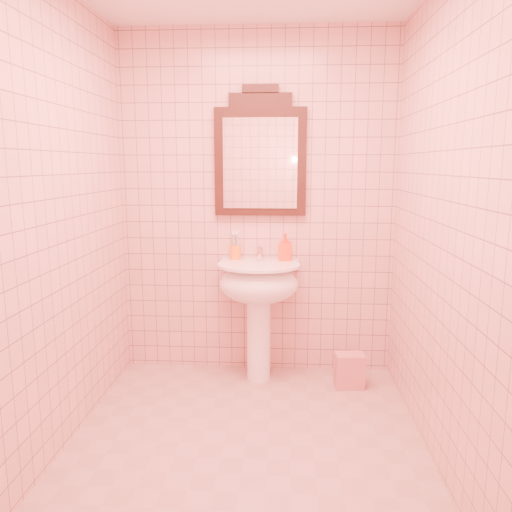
# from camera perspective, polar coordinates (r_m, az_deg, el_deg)

# --- Properties ---
(floor) EXTENTS (2.20, 2.20, 0.00)m
(floor) POSITION_cam_1_polar(r_m,az_deg,el_deg) (2.99, -1.17, -20.74)
(floor) COLOR tan
(floor) RESTS_ON ground
(back_wall) EXTENTS (2.00, 0.02, 2.50)m
(back_wall) POSITION_cam_1_polar(r_m,az_deg,el_deg) (3.67, 0.12, 5.76)
(back_wall) COLOR #D19A92
(back_wall) RESTS_ON floor
(pedestal_sink) EXTENTS (0.58, 0.58, 0.86)m
(pedestal_sink) POSITION_cam_1_polar(r_m,az_deg,el_deg) (3.54, 0.31, -4.08)
(pedestal_sink) COLOR white
(pedestal_sink) RESTS_ON floor
(faucet) EXTENTS (0.04, 0.16, 0.11)m
(faucet) POSITION_cam_1_polar(r_m,az_deg,el_deg) (3.62, 0.43, 0.43)
(faucet) COLOR white
(faucet) RESTS_ON pedestal_sink
(mirror) EXTENTS (0.66, 0.06, 0.92)m
(mirror) POSITION_cam_1_polar(r_m,az_deg,el_deg) (3.63, 0.49, 11.34)
(mirror) COLOR black
(mirror) RESTS_ON back_wall
(toothbrush_cup) EXTENTS (0.08, 0.08, 0.19)m
(toothbrush_cup) POSITION_cam_1_polar(r_m,az_deg,el_deg) (3.65, -2.38, 0.43)
(toothbrush_cup) COLOR orange
(toothbrush_cup) RESTS_ON pedestal_sink
(soap_dispenser) EXTENTS (0.10, 0.10, 0.20)m
(soap_dispenser) POSITION_cam_1_polar(r_m,az_deg,el_deg) (3.60, 3.36, 1.03)
(soap_dispenser) COLOR red
(soap_dispenser) RESTS_ON pedestal_sink
(towel) EXTENTS (0.21, 0.15, 0.24)m
(towel) POSITION_cam_1_polar(r_m,az_deg,el_deg) (3.65, 10.61, -12.73)
(towel) COLOR #D87F81
(towel) RESTS_ON floor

